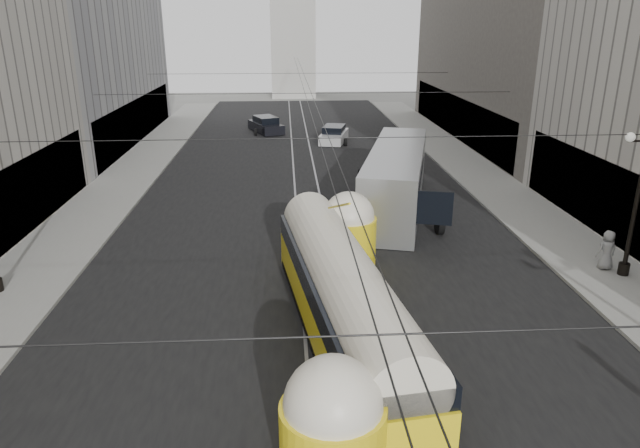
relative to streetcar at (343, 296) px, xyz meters
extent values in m
cube|color=black|center=(-0.50, 18.65, -1.62)|extent=(20.00, 85.00, 0.02)
cube|color=gray|center=(-12.50, 22.15, -1.55)|extent=(4.00, 72.00, 0.15)
cube|color=gray|center=(11.50, 22.15, -1.55)|extent=(4.00, 72.00, 0.15)
cube|color=gray|center=(-1.25, 18.65, -1.62)|extent=(0.12, 85.00, 0.04)
cube|color=gray|center=(0.25, 18.65, -1.62)|extent=(0.12, 85.00, 0.04)
cube|color=black|center=(-14.55, 10.15, 0.38)|extent=(0.10, 18.00, 3.60)
cube|color=black|center=(-14.55, 34.15, 0.38)|extent=(0.10, 25.20, 3.60)
cube|color=black|center=(13.55, 8.15, 0.38)|extent=(0.10, 18.00, 3.60)
cube|color=black|center=(13.55, 34.15, 0.38)|extent=(0.10, 28.80, 3.60)
cube|color=#B2AFA8|center=(-0.50, 66.15, 10.38)|extent=(6.00, 6.00, 24.00)
cylinder|color=black|center=(12.10, 4.15, 1.53)|extent=(0.18, 0.18, 6.00)
cylinder|color=black|center=(12.10, 4.15, -1.22)|extent=(0.44, 0.44, 0.50)
sphere|color=white|center=(11.35, 4.15, 4.28)|extent=(0.36, 0.36, 0.36)
cylinder|color=black|center=(-0.50, -9.85, 4.38)|extent=(25.00, 0.03, 0.03)
cylinder|color=black|center=(-0.50, 4.15, 4.38)|extent=(25.00, 0.03, 0.03)
cylinder|color=black|center=(-0.50, 18.15, 4.38)|extent=(25.00, 0.03, 0.03)
cylinder|color=black|center=(-0.50, 32.15, 4.38)|extent=(25.00, 0.03, 0.03)
cylinder|color=black|center=(-0.50, 22.15, 4.18)|extent=(0.03, 72.00, 0.03)
cylinder|color=black|center=(-0.10, 22.15, 4.18)|extent=(0.03, 72.00, 0.03)
cube|color=yellow|center=(0.00, 0.00, -0.65)|extent=(4.12, 13.11, 1.57)
cube|color=black|center=(0.00, 0.00, -1.39)|extent=(4.06, 12.72, 0.28)
cube|color=black|center=(0.00, 0.00, 0.36)|extent=(4.11, 12.92, 0.78)
cylinder|color=silver|center=(0.00, 0.00, 0.64)|extent=(3.82, 12.88, 2.12)
cylinder|color=yellow|center=(-0.86, -6.29, -0.56)|extent=(2.40, 2.40, 2.12)
sphere|color=silver|center=(-0.86, -6.29, 0.54)|extent=(2.21, 2.21, 2.21)
cylinder|color=yellow|center=(0.86, 6.29, -0.56)|extent=(2.40, 2.40, 2.12)
sphere|color=silver|center=(0.86, 6.29, 0.54)|extent=(2.21, 2.21, 2.21)
cube|color=#949698|center=(4.42, 14.19, 0.11)|extent=(6.14, 13.65, 3.35)
cube|color=black|center=(4.42, 14.19, 0.67)|extent=(6.04, 13.20, 1.23)
cube|color=black|center=(4.42, 7.55, 0.50)|extent=(2.50, 0.76, 1.56)
cylinder|color=black|center=(3.02, 9.71, -1.06)|extent=(0.30, 1.12, 1.12)
cylinder|color=black|center=(5.81, 9.71, -1.06)|extent=(0.30, 1.12, 1.12)
cylinder|color=black|center=(3.02, 18.68, -1.06)|extent=(0.30, 1.12, 1.12)
cylinder|color=black|center=(5.81, 18.68, -1.06)|extent=(0.30, 1.12, 1.12)
cube|color=silver|center=(2.47, 32.96, -1.12)|extent=(3.01, 5.00, 0.83)
cube|color=black|center=(2.47, 32.96, -0.54)|extent=(2.27, 2.91, 0.78)
cylinder|color=black|center=(1.61, 31.37, -1.29)|extent=(0.22, 0.66, 0.66)
cylinder|color=black|center=(3.34, 31.37, -1.29)|extent=(0.22, 0.66, 0.66)
cylinder|color=black|center=(1.61, 34.55, -1.29)|extent=(0.22, 0.66, 0.66)
cylinder|color=black|center=(3.34, 34.55, -1.29)|extent=(0.22, 0.66, 0.66)
cube|color=black|center=(-3.64, 38.14, -1.10)|extent=(3.67, 5.26, 0.86)
cube|color=black|center=(-3.64, 38.14, -0.49)|extent=(2.63, 3.14, 0.82)
cylinder|color=black|center=(-4.54, 36.49, -1.27)|extent=(0.22, 0.69, 0.69)
cylinder|color=black|center=(-2.74, 36.49, -1.27)|extent=(0.22, 0.69, 0.69)
cylinder|color=black|center=(-4.54, 39.80, -1.27)|extent=(0.22, 0.69, 0.69)
cylinder|color=black|center=(-2.74, 39.80, -1.27)|extent=(0.22, 0.69, 0.69)
imported|color=gray|center=(11.62, 4.75, -0.62)|extent=(0.88, 0.60, 1.70)
camera|label=1|loc=(-1.77, -16.64, 8.43)|focal=32.00mm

